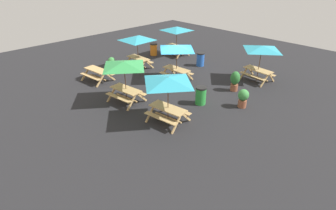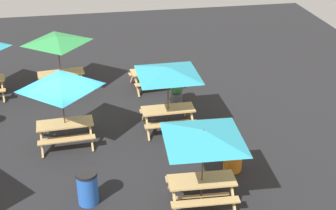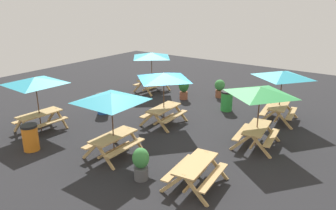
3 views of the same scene
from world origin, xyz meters
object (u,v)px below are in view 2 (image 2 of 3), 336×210
at_px(picnic_table_6, 203,140).
at_px(picnic_table_0, 168,76).
at_px(picnic_table_4, 153,75).
at_px(picnic_table_5, 61,89).
at_px(picnic_table_2, 57,43).
at_px(potted_plant_1, 177,90).
at_px(trash_bin_blue, 88,187).
at_px(trash_bin_orange, 233,155).

bearing_deg(picnic_table_6, picnic_table_0, 95.05).
xyz_separation_m(picnic_table_4, picnic_table_5, (-3.45, -3.71, 1.43)).
height_order(picnic_table_2, picnic_table_6, same).
xyz_separation_m(picnic_table_5, potted_plant_1, (4.11, 2.17, -1.43)).
height_order(picnic_table_2, potted_plant_1, picnic_table_2).
xyz_separation_m(trash_bin_blue, potted_plant_1, (3.49, 5.34, 0.07)).
bearing_deg(trash_bin_blue, picnic_table_5, 101.06).
height_order(picnic_table_2, trash_bin_blue, picnic_table_2).
xyz_separation_m(picnic_table_6, potted_plant_1, (0.48, 5.90, -1.43)).
bearing_deg(picnic_table_5, picnic_table_0, 2.73).
bearing_deg(trash_bin_blue, picnic_table_4, 67.66).
relative_size(picnic_table_6, trash_bin_orange, 2.88).
bearing_deg(picnic_table_0, potted_plant_1, 69.06).
height_order(picnic_table_4, potted_plant_1, potted_plant_1).
distance_m(picnic_table_4, picnic_table_6, 7.58).
xyz_separation_m(picnic_table_0, picnic_table_4, (-0.00, 3.35, -1.43)).
xyz_separation_m(picnic_table_4, potted_plant_1, (0.66, -1.54, -0.00)).
bearing_deg(picnic_table_0, picnic_table_5, -174.84).
distance_m(picnic_table_0, trash_bin_blue, 4.77).
height_order(picnic_table_0, potted_plant_1, picnic_table_0).
height_order(picnic_table_6, potted_plant_1, picnic_table_6).
bearing_deg(picnic_table_2, picnic_table_4, -14.02).
distance_m(picnic_table_5, trash_bin_orange, 5.67).
bearing_deg(picnic_table_2, picnic_table_5, -94.41).
xyz_separation_m(picnic_table_5, trash_bin_orange, (4.92, -2.39, -1.49)).
height_order(picnic_table_2, trash_bin_orange, picnic_table_2).
distance_m(picnic_table_5, picnic_table_6, 5.20).
bearing_deg(picnic_table_4, picnic_table_0, -96.40).
relative_size(picnic_table_2, trash_bin_orange, 2.38).
bearing_deg(picnic_table_4, picnic_table_2, 167.03).
height_order(picnic_table_4, trash_bin_orange, trash_bin_orange).
xyz_separation_m(picnic_table_2, trash_bin_orange, (5.14, -6.52, -1.49)).
relative_size(picnic_table_4, trash_bin_blue, 1.98).
relative_size(picnic_table_6, potted_plant_1, 2.70).
relative_size(picnic_table_6, trash_bin_blue, 2.88).
xyz_separation_m(picnic_table_4, picnic_table_6, (0.18, -7.44, 1.43)).
distance_m(picnic_table_4, trash_bin_orange, 6.28).
relative_size(picnic_table_0, trash_bin_orange, 2.89).
height_order(trash_bin_blue, potted_plant_1, potted_plant_1).
bearing_deg(picnic_table_2, picnic_table_6, -71.40).
distance_m(picnic_table_6, potted_plant_1, 6.09).
bearing_deg(picnic_table_2, picnic_table_0, -53.22).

